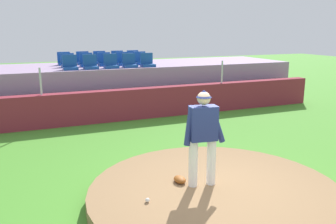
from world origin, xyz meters
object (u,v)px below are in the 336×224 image
at_px(stadium_chair_13, 118,59).
at_px(baseball, 147,200).
at_px(stadium_chair_9, 140,60).
at_px(stadium_chair_2, 111,64).
at_px(stadium_chair_1, 90,64).
at_px(stadium_chair_7, 105,62).
at_px(stadium_chair_6, 87,62).
at_px(stadium_chair_8, 123,61).
at_px(stadium_chair_3, 130,63).
at_px(stadium_chair_5, 68,63).
at_px(stadium_chair_0, 70,65).
at_px(stadium_chair_11, 83,60).
at_px(stadium_chair_4, 147,62).
at_px(fielding_glove, 180,179).
at_px(stadium_chair_12, 100,60).
at_px(pitcher, 203,131).
at_px(stadium_chair_10, 64,61).
at_px(stadium_chair_14, 133,59).

bearing_deg(stadium_chair_13, baseball, 77.86).
bearing_deg(stadium_chair_9, stadium_chair_2, 32.65).
xyz_separation_m(baseball, stadium_chair_1, (0.55, 7.53, 1.49)).
relative_size(stadium_chair_7, stadium_chair_9, 1.00).
relative_size(stadium_chair_6, stadium_chair_8, 1.00).
relative_size(stadium_chair_3, stadium_chair_5, 1.00).
bearing_deg(stadium_chair_3, stadium_chair_7, -52.08).
bearing_deg(stadium_chair_0, stadium_chair_7, -147.08).
bearing_deg(stadium_chair_13, stadium_chair_11, -1.04).
relative_size(stadium_chair_4, stadium_chair_5, 1.00).
xyz_separation_m(stadium_chair_5, stadium_chair_7, (1.37, 0.01, 0.00)).
bearing_deg(stadium_chair_5, stadium_chair_8, 179.12).
height_order(fielding_glove, stadium_chair_12, stadium_chair_12).
bearing_deg(stadium_chair_1, pitcher, 94.45).
bearing_deg(stadium_chair_13, stadium_chair_10, -0.07).
xyz_separation_m(stadium_chair_9, stadium_chair_14, (-0.00, 0.90, 0.00)).
relative_size(stadium_chair_1, stadium_chair_4, 1.00).
bearing_deg(fielding_glove, stadium_chair_10, 5.75).
height_order(stadium_chair_2, stadium_chair_4, same).
bearing_deg(stadium_chair_5, stadium_chair_6, 177.10).
height_order(fielding_glove, stadium_chair_9, stadium_chair_9).
relative_size(baseball, stadium_chair_6, 0.15).
bearing_deg(stadium_chair_10, pitcher, 97.83).
distance_m(stadium_chair_13, stadium_chair_14, 0.67).
bearing_deg(baseball, stadium_chair_10, 90.81).
bearing_deg(baseball, stadium_chair_3, 75.31).
distance_m(stadium_chair_10, stadium_chair_12, 1.40).
relative_size(stadium_chair_0, stadium_chair_1, 1.00).
bearing_deg(stadium_chair_8, stadium_chair_6, 0.10).
height_order(stadium_chair_1, stadium_chair_10, same).
height_order(stadium_chair_7, stadium_chair_13, same).
height_order(stadium_chair_8, stadium_chair_14, same).
bearing_deg(stadium_chair_0, stadium_chair_8, -157.71).
height_order(stadium_chair_1, stadium_chair_9, same).
xyz_separation_m(stadium_chair_12, stadium_chair_13, (0.73, -0.03, 0.00)).
xyz_separation_m(stadium_chair_0, stadium_chair_11, (0.74, 1.80, 0.00)).
xyz_separation_m(stadium_chair_13, stadium_chair_14, (0.67, 0.01, 0.00)).
relative_size(stadium_chair_8, stadium_chair_9, 1.00).
relative_size(stadium_chair_0, stadium_chair_10, 1.00).
bearing_deg(stadium_chair_14, stadium_chair_9, 90.21).
xyz_separation_m(stadium_chair_4, stadium_chair_14, (0.02, 1.81, 0.00)).
height_order(stadium_chair_3, stadium_chair_5, same).
height_order(stadium_chair_1, stadium_chair_6, same).
xyz_separation_m(stadium_chair_2, stadium_chair_13, (0.72, 1.79, 0.00)).
distance_m(stadium_chair_5, stadium_chair_10, 0.88).
distance_m(stadium_chair_3, stadium_chair_6, 1.65).
height_order(stadium_chair_6, stadium_chair_9, same).
distance_m(stadium_chair_6, stadium_chair_14, 2.30).
bearing_deg(stadium_chair_10, stadium_chair_12, -178.75).
bearing_deg(stadium_chair_0, stadium_chair_11, -112.35).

